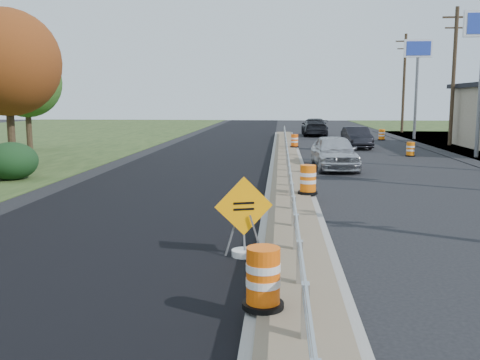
# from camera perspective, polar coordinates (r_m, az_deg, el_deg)

# --- Properties ---
(ground) EXTENTS (140.00, 140.00, 0.00)m
(ground) POSITION_cam_1_polar(r_m,az_deg,el_deg) (14.69, 5.52, -3.92)
(ground) COLOR black
(ground) RESTS_ON ground
(milled_overlay) EXTENTS (7.20, 120.00, 0.01)m
(milled_overlay) POSITION_cam_1_polar(r_m,az_deg,el_deg) (24.88, -5.13, 1.23)
(milled_overlay) COLOR black
(milled_overlay) RESTS_ON ground
(median) EXTENTS (1.60, 55.00, 0.23)m
(median) POSITION_cam_1_polar(r_m,az_deg,el_deg) (22.55, 5.12, 0.74)
(median) COLOR gray
(median) RESTS_ON ground
(guardrail) EXTENTS (0.10, 46.15, 0.72)m
(guardrail) POSITION_cam_1_polar(r_m,az_deg,el_deg) (23.47, 5.11, 2.56)
(guardrail) COLOR silver
(guardrail) RESTS_ON median
(pylon_sign_north) EXTENTS (2.20, 0.30, 7.90)m
(pylon_sign_north) POSITION_cam_1_polar(r_m,az_deg,el_deg) (45.77, 18.44, 12.27)
(pylon_sign_north) COLOR slate
(pylon_sign_north) RESTS_ON ground
(utility_pole_nmid) EXTENTS (1.90, 0.26, 9.40)m
(utility_pole_nmid) POSITION_cam_1_polar(r_m,az_deg,el_deg) (40.17, 21.83, 10.47)
(utility_pole_nmid) COLOR #473523
(utility_pole_nmid) RESTS_ON ground
(utility_pole_north) EXTENTS (1.90, 0.26, 9.40)m
(utility_pole_north) POSITION_cam_1_polar(r_m,az_deg,el_deg) (54.67, 17.09, 10.03)
(utility_pole_north) COLOR #473523
(utility_pole_north) RESTS_ON ground
(hedge_north) EXTENTS (2.09, 2.09, 1.52)m
(hedge_north) POSITION_cam_1_polar(r_m,az_deg,el_deg) (23.10, -23.23, 1.88)
(hedge_north) COLOR black
(hedge_north) RESTS_ON ground
(tree_near_red) EXTENTS (4.95, 4.95, 7.35)m
(tree_near_red) POSITION_cam_1_polar(r_m,az_deg,el_deg) (27.50, -23.62, 11.39)
(tree_near_red) COLOR #473523
(tree_near_red) RESTS_ON ground
(tree_near_back) EXTENTS (4.29, 4.29, 6.37)m
(tree_near_back) POSITION_cam_1_polar(r_m,az_deg,el_deg) (35.96, -21.84, 9.62)
(tree_near_back) COLOR #473523
(tree_near_back) RESTS_ON ground
(caution_sign) EXTENTS (1.15, 0.50, 1.65)m
(caution_sign) POSITION_cam_1_polar(r_m,az_deg,el_deg) (10.87, 0.41, -6.06)
(caution_sign) COLOR white
(caution_sign) RESTS_ON ground
(barrel_median_near) EXTENTS (0.60, 0.60, 0.88)m
(barrel_median_near) POSITION_cam_1_polar(r_m,az_deg,el_deg) (7.68, 2.48, -10.51)
(barrel_median_near) COLOR black
(barrel_median_near) RESTS_ON median
(barrel_median_mid) EXTENTS (0.62, 0.62, 0.91)m
(barrel_median_mid) POSITION_cam_1_polar(r_m,az_deg,el_deg) (16.90, 7.26, -0.01)
(barrel_median_mid) COLOR black
(barrel_median_mid) RESTS_ON median
(barrel_median_far) EXTENTS (0.55, 0.55, 0.81)m
(barrel_median_far) POSITION_cam_1_polar(r_m,az_deg,el_deg) (33.60, 5.83, 4.16)
(barrel_median_far) COLOR black
(barrel_median_far) RESTS_ON median
(barrel_shoulder_mid) EXTENTS (0.55, 0.55, 0.81)m
(barrel_shoulder_mid) POSITION_cam_1_polar(r_m,az_deg,el_deg) (31.66, 17.72, 3.11)
(barrel_shoulder_mid) COLOR black
(barrel_shoulder_mid) RESTS_ON ground
(barrel_shoulder_far) EXTENTS (0.59, 0.59, 0.87)m
(barrel_shoulder_far) POSITION_cam_1_polar(r_m,az_deg,el_deg) (43.83, 14.88, 4.67)
(barrel_shoulder_far) COLOR black
(barrel_shoulder_far) RESTS_ON ground
(car_silver) EXTENTS (2.13, 4.71, 1.57)m
(car_silver) POSITION_cam_1_polar(r_m,az_deg,el_deg) (24.96, 10.03, 2.95)
(car_silver) COLOR #B8B9BE
(car_silver) RESTS_ON ground
(car_dark_mid) EXTENTS (1.68, 4.32, 1.40)m
(car_dark_mid) POSITION_cam_1_polar(r_m,az_deg,el_deg) (36.26, 12.33, 4.46)
(car_dark_mid) COLOR black
(car_dark_mid) RESTS_ON ground
(car_dark_far) EXTENTS (2.18, 5.34, 1.55)m
(car_dark_far) POSITION_cam_1_polar(r_m,az_deg,el_deg) (48.18, 7.94, 5.62)
(car_dark_far) COLOR black
(car_dark_far) RESTS_ON ground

